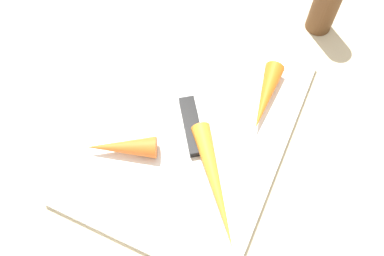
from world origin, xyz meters
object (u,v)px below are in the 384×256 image
Objects in this scene: cutting_board at (192,130)px; carrot_medium at (265,97)px; knife at (190,121)px; carrot_shortest at (121,147)px; carrot_longest at (215,182)px.

cutting_board is 3.25× the size of carrot_medium.
knife is at bearing -52.97° from carrot_medium.
carrot_shortest is 0.13m from carrot_longest.
carrot_shortest is 0.57× the size of carrot_longest.
cutting_board is 3.78× the size of carrot_shortest.
carrot_shortest is at bearing -124.17° from carrot_longest.
carrot_shortest reaches higher than knife.
carrot_longest is (-0.07, -0.07, 0.01)m from knife.
carrot_medium is at bearing -83.08° from knife.
carrot_longest is 1.50× the size of carrot_medium.
carrot_medium is (0.16, -0.15, -0.00)m from carrot_shortest.
carrot_shortest is 0.86× the size of carrot_medium.
cutting_board is 0.09m from carrot_longest.
cutting_board is 2.06× the size of knife.
carrot_shortest is at bearing 105.60° from knife.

